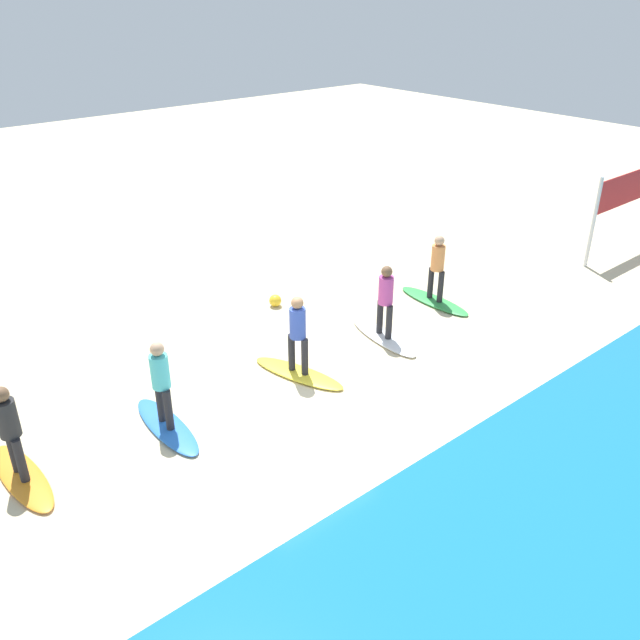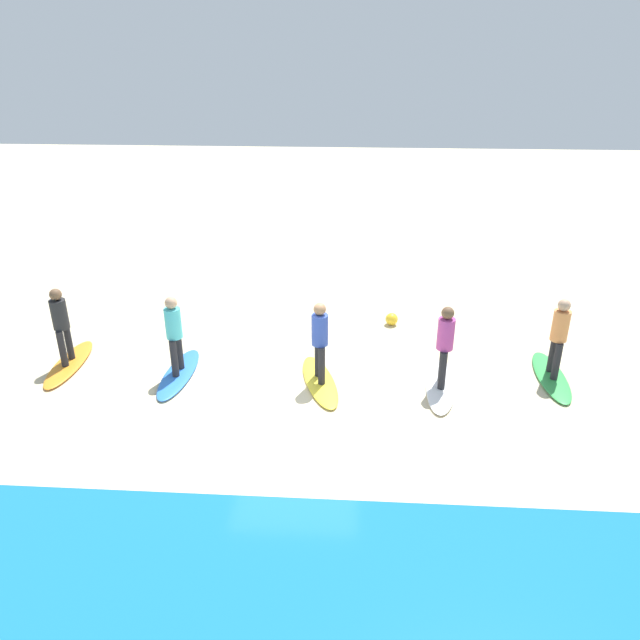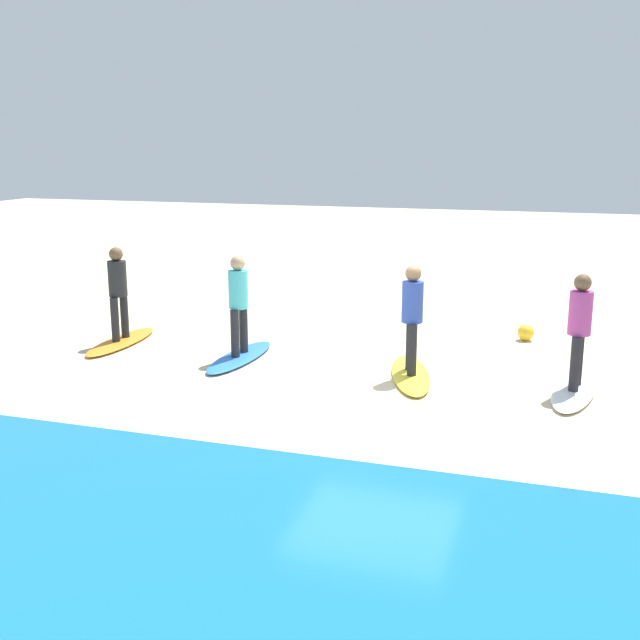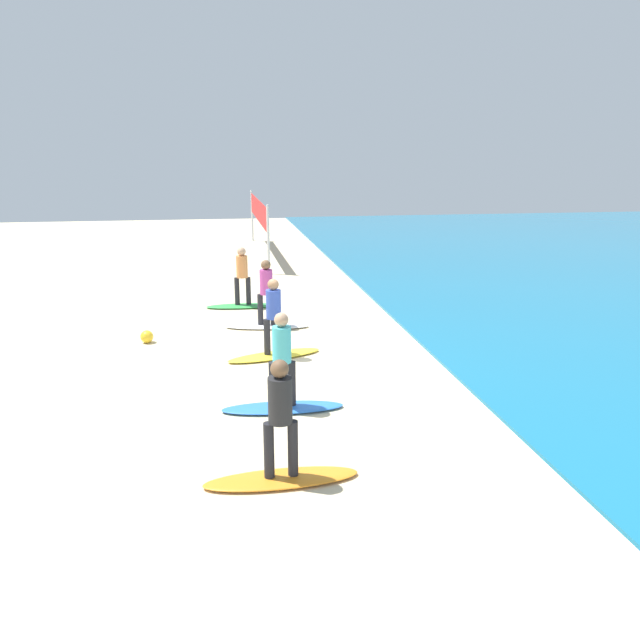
{
  "view_description": "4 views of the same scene",
  "coord_description": "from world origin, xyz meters",
  "px_view_note": "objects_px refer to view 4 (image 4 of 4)",
  "views": [
    {
      "loc": [
        6.54,
        8.53,
        7.07
      ],
      "look_at": [
        -0.92,
        -0.31,
        1.12
      ],
      "focal_mm": 37.28,
      "sensor_mm": 36.0,
      "label": 1
    },
    {
      "loc": [
        -1.09,
        9.93,
        6.16
      ],
      "look_at": [
        -0.41,
        -0.85,
        1.18
      ],
      "focal_mm": 33.86,
      "sensor_mm": 36.0,
      "label": 2
    },
    {
      "loc": [
        -2.55,
        10.65,
        3.51
      ],
      "look_at": [
        0.97,
        -0.26,
        0.83
      ],
      "focal_mm": 43.03,
      "sensor_mm": 36.0,
      "label": 3
    },
    {
      "loc": [
        12.36,
        -1.48,
        4.28
      ],
      "look_at": [
        0.95,
        0.37,
        1.17
      ],
      "focal_mm": 34.97,
      "sensor_mm": 36.0,
      "label": 4
    }
  ],
  "objects_px": {
    "surfboard_yellow": "(275,355)",
    "surfer_yellow": "(274,311)",
    "surfboard_white": "(267,326)",
    "beach_ball": "(147,337)",
    "surfer_blue": "(282,353)",
    "surfboard_orange": "(282,479)",
    "surfer_white": "(266,288)",
    "surfboard_blue": "(283,408)",
    "surfer_green": "(242,272)",
    "volleyball_net": "(259,213)",
    "surfer_orange": "(280,410)",
    "surfboard_green": "(243,306)"
  },
  "relations": [
    {
      "from": "surfer_green",
      "to": "surfboard_blue",
      "type": "height_order",
      "value": "surfer_green"
    },
    {
      "from": "surfboard_orange",
      "to": "surfer_green",
      "type": "bearing_deg",
      "value": 88.92
    },
    {
      "from": "volleyball_net",
      "to": "surfboard_orange",
      "type": "bearing_deg",
      "value": -2.98
    },
    {
      "from": "surfer_green",
      "to": "surfboard_blue",
      "type": "bearing_deg",
      "value": 2.76
    },
    {
      "from": "surfboard_blue",
      "to": "surfboard_orange",
      "type": "bearing_deg",
      "value": -93.89
    },
    {
      "from": "surfboard_white",
      "to": "surfboard_orange",
      "type": "distance_m",
      "value": 7.67
    },
    {
      "from": "surfboard_green",
      "to": "surfboard_orange",
      "type": "distance_m",
      "value": 9.92
    },
    {
      "from": "surfer_white",
      "to": "beach_ball",
      "type": "xyz_separation_m",
      "value": [
        0.84,
        -2.86,
        -0.89
      ]
    },
    {
      "from": "surfboard_green",
      "to": "volleyball_net",
      "type": "height_order",
      "value": "volleyball_net"
    },
    {
      "from": "surfboard_blue",
      "to": "surfer_green",
      "type": "bearing_deg",
      "value": 95.15
    },
    {
      "from": "surfboard_white",
      "to": "surfboard_blue",
      "type": "bearing_deg",
      "value": -84.37
    },
    {
      "from": "surfboard_yellow",
      "to": "surfer_yellow",
      "type": "bearing_deg",
      "value": 137.64
    },
    {
      "from": "surfboard_yellow",
      "to": "surfer_blue",
      "type": "bearing_deg",
      "value": -108.14
    },
    {
      "from": "surfboard_yellow",
      "to": "beach_ball",
      "type": "bearing_deg",
      "value": 135.69
    },
    {
      "from": "surfboard_green",
      "to": "surfer_blue",
      "type": "bearing_deg",
      "value": -86.09
    },
    {
      "from": "surfer_white",
      "to": "surfboard_yellow",
      "type": "bearing_deg",
      "value": -0.67
    },
    {
      "from": "surfboard_blue",
      "to": "surfer_blue",
      "type": "xyz_separation_m",
      "value": [
        0.0,
        0.0,
        0.99
      ]
    },
    {
      "from": "surfboard_orange",
      "to": "volleyball_net",
      "type": "height_order",
      "value": "volleyball_net"
    },
    {
      "from": "surfboard_yellow",
      "to": "surfer_yellow",
      "type": "relative_size",
      "value": 1.28
    },
    {
      "from": "surfer_green",
      "to": "surfboard_orange",
      "type": "distance_m",
      "value": 9.97
    },
    {
      "from": "surfboard_yellow",
      "to": "surfer_blue",
      "type": "distance_m",
      "value": 3.04
    },
    {
      "from": "surfboard_orange",
      "to": "surfer_blue",
      "type": "bearing_deg",
      "value": 82.08
    },
    {
      "from": "surfboard_green",
      "to": "beach_ball",
      "type": "relative_size",
      "value": 7.1
    },
    {
      "from": "surfer_yellow",
      "to": "surfer_blue",
      "type": "relative_size",
      "value": 1.0
    },
    {
      "from": "surfer_white",
      "to": "surfboard_green",
      "type": "bearing_deg",
      "value": -167.36
    },
    {
      "from": "surfboard_white",
      "to": "surfer_orange",
      "type": "xyz_separation_m",
      "value": [
        7.66,
        -0.41,
        0.99
      ]
    },
    {
      "from": "surfboard_yellow",
      "to": "surfboard_orange",
      "type": "bearing_deg",
      "value": -109.94
    },
    {
      "from": "surfboard_white",
      "to": "surfer_white",
      "type": "distance_m",
      "value": 0.99
    },
    {
      "from": "surfer_blue",
      "to": "surfer_orange",
      "type": "relative_size",
      "value": 1.0
    },
    {
      "from": "surfboard_green",
      "to": "beach_ball",
      "type": "bearing_deg",
      "value": -126.08
    },
    {
      "from": "surfboard_white",
      "to": "surfboard_yellow",
      "type": "distance_m",
      "value": 2.38
    },
    {
      "from": "surfboard_blue",
      "to": "surfer_blue",
      "type": "bearing_deg",
      "value": 0.0
    },
    {
      "from": "surfboard_blue",
      "to": "volleyball_net",
      "type": "bearing_deg",
      "value": 89.89
    },
    {
      "from": "surfboard_white",
      "to": "beach_ball",
      "type": "distance_m",
      "value": 2.98
    },
    {
      "from": "surfboard_yellow",
      "to": "beach_ball",
      "type": "relative_size",
      "value": 7.1
    },
    {
      "from": "surfer_blue",
      "to": "beach_ball",
      "type": "xyz_separation_m",
      "value": [
        -4.42,
        -2.72,
        -0.89
      ]
    },
    {
      "from": "surfboard_yellow",
      "to": "surfboard_blue",
      "type": "xyz_separation_m",
      "value": [
        2.88,
        -0.12,
        0.0
      ]
    },
    {
      "from": "surfer_white",
      "to": "surfer_blue",
      "type": "relative_size",
      "value": 1.0
    },
    {
      "from": "surfer_green",
      "to": "surfer_white",
      "type": "xyz_separation_m",
      "value": [
        2.26,
        0.51,
        0.0
      ]
    },
    {
      "from": "surfer_green",
      "to": "surfboard_orange",
      "type": "bearing_deg",
      "value": 0.56
    },
    {
      "from": "surfer_white",
      "to": "surfboard_yellow",
      "type": "distance_m",
      "value": 2.57
    },
    {
      "from": "beach_ball",
      "to": "surfer_yellow",
      "type": "bearing_deg",
      "value": 61.49
    },
    {
      "from": "surfer_blue",
      "to": "surfboard_orange",
      "type": "height_order",
      "value": "surfer_blue"
    },
    {
      "from": "surfboard_orange",
      "to": "volleyball_net",
      "type": "bearing_deg",
      "value": 85.39
    },
    {
      "from": "surfer_yellow",
      "to": "surfer_orange",
      "type": "distance_m",
      "value": 5.3
    },
    {
      "from": "surfboard_orange",
      "to": "beach_ball",
      "type": "distance_m",
      "value": 7.25
    },
    {
      "from": "surfboard_orange",
      "to": "beach_ball",
      "type": "relative_size",
      "value": 7.1
    },
    {
      "from": "surfboard_yellow",
      "to": "surfer_orange",
      "type": "relative_size",
      "value": 1.28
    },
    {
      "from": "surfboard_blue",
      "to": "surfer_orange",
      "type": "bearing_deg",
      "value": -93.89
    },
    {
      "from": "surfboard_yellow",
      "to": "surfboard_orange",
      "type": "height_order",
      "value": "same"
    }
  ]
}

